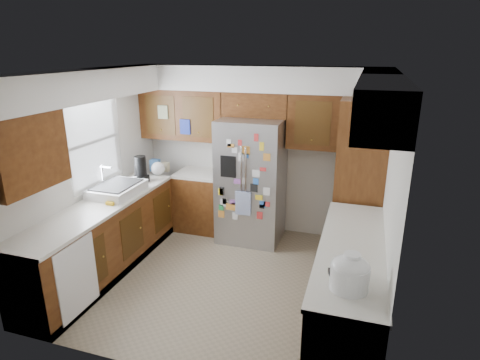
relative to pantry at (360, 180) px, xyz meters
The scene contains 12 objects.
floor 2.17m from the pantry, 142.52° to the right, with size 3.60×3.60×0.00m, color gray.
room_shell 1.94m from the pantry, 153.92° to the right, with size 3.64×3.24×2.52m.
left_counter_run 3.14m from the pantry, 158.56° to the right, with size 1.36×3.20×0.92m.
right_counter_run 1.75m from the pantry, 90.00° to the right, with size 0.63×2.25×0.92m.
pantry is the anchor object (origin of this frame).
fridge 1.51m from the pantry, behind, with size 0.90×0.79×1.80m.
bridge_cabinet 1.77m from the pantry, 169.43° to the left, with size 0.96×0.34×0.35m, color #44210D.
fridge_top_items 2.07m from the pantry, behind, with size 0.70×0.30×0.28m.
sink_assembly 3.18m from the pantry, 160.63° to the right, with size 0.52×0.74×0.37m.
left_counter_clutter 2.98m from the pantry, behind, with size 0.37×0.79×0.38m.
rice_cooker 2.37m from the pantry, 90.01° to the right, with size 0.32×0.31×0.27m.
paper_towel 2.34m from the pantry, 89.84° to the right, with size 0.13×0.13×0.30m, color white.
Camera 1 is at (1.51, -4.10, 2.73)m, focal length 30.00 mm.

